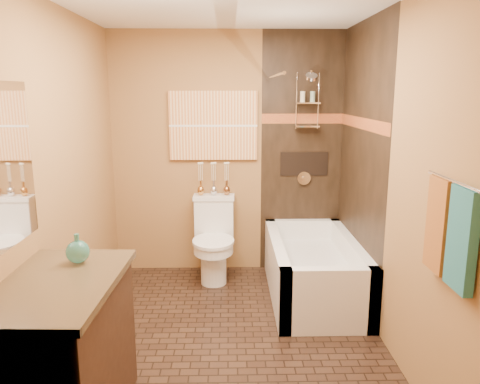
{
  "coord_description": "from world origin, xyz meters",
  "views": [
    {
      "loc": [
        0.02,
        -3.35,
        1.89
      ],
      "look_at": [
        0.1,
        0.4,
        1.08
      ],
      "focal_mm": 35.0,
      "sensor_mm": 36.0,
      "label": 1
    }
  ],
  "objects_px": {
    "toilet": "(214,239)",
    "sunset_painting": "(213,126)",
    "vanity": "(60,358)",
    "bathtub": "(313,274)"
  },
  "relations": [
    {
      "from": "toilet",
      "to": "sunset_painting",
      "type": "bearing_deg",
      "value": 90.94
    },
    {
      "from": "sunset_painting",
      "to": "vanity",
      "type": "relative_size",
      "value": 0.86
    },
    {
      "from": "toilet",
      "to": "bathtub",
      "type": "bearing_deg",
      "value": -24.55
    },
    {
      "from": "sunset_painting",
      "to": "toilet",
      "type": "relative_size",
      "value": 1.07
    },
    {
      "from": "bathtub",
      "to": "toilet",
      "type": "bearing_deg",
      "value": 154.5
    },
    {
      "from": "sunset_painting",
      "to": "toilet",
      "type": "bearing_deg",
      "value": -90.0
    },
    {
      "from": "vanity",
      "to": "sunset_painting",
      "type": "bearing_deg",
      "value": 74.71
    },
    {
      "from": "vanity",
      "to": "bathtub",
      "type": "bearing_deg",
      "value": 47.58
    },
    {
      "from": "sunset_painting",
      "to": "vanity",
      "type": "height_order",
      "value": "sunset_painting"
    },
    {
      "from": "bathtub",
      "to": "vanity",
      "type": "height_order",
      "value": "vanity"
    }
  ]
}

